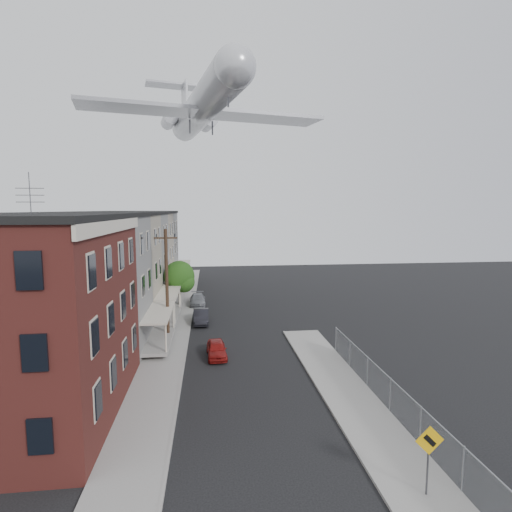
{
  "coord_description": "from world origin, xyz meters",
  "views": [
    {
      "loc": [
        -2.19,
        -13.72,
        10.54
      ],
      "look_at": [
        0.54,
        9.62,
        7.77
      ],
      "focal_mm": 28.0,
      "sensor_mm": 36.0,
      "label": 1
    }
  ],
  "objects": [
    {
      "name": "warning_sign",
      "position": [
        5.6,
        -1.03,
        1.88
      ],
      "size": [
        1.1,
        0.11,
        2.8
      ],
      "color": "#515156",
      "rests_on": "ground"
    },
    {
      "name": "car_far",
      "position": [
        -3.6,
        29.9,
        0.6
      ],
      "size": [
        1.78,
        4.18,
        1.2
      ],
      "primitive_type": "imported",
      "rotation": [
        0.0,
        0.0,
        0.02
      ],
      "color": "gray",
      "rests_on": "ground"
    },
    {
      "name": "street_tree",
      "position": [
        -5.27,
        27.92,
        3.45
      ],
      "size": [
        3.22,
        3.2,
        5.2
      ],
      "color": "black",
      "rests_on": "ground"
    },
    {
      "name": "sidewalk_right",
      "position": [
        5.5,
        6.0,
        0.06
      ],
      "size": [
        3.0,
        26.0,
        0.12
      ],
      "primitive_type": "cube",
      "color": "gray",
      "rests_on": "ground"
    },
    {
      "name": "ground",
      "position": [
        0.0,
        0.0,
        0.0
      ],
      "size": [
        120.0,
        120.0,
        0.0
      ],
      "primitive_type": "plane",
      "color": "black",
      "rests_on": "ground"
    },
    {
      "name": "airplane",
      "position": [
        -2.79,
        27.0,
        20.43
      ],
      "size": [
        22.95,
        26.22,
        7.54
      ],
      "color": "silver",
      "rests_on": "ground"
    },
    {
      "name": "corner_building",
      "position": [
        -12.0,
        7.0,
        5.16
      ],
      "size": [
        10.31,
        12.3,
        12.15
      ],
      "color": "#3A1412",
      "rests_on": "ground"
    },
    {
      "name": "chainlink_fence",
      "position": [
        7.0,
        5.0,
        1.0
      ],
      "size": [
        0.06,
        18.06,
        1.9
      ],
      "color": "gray",
      "rests_on": "ground"
    },
    {
      "name": "sidewalk_left",
      "position": [
        -5.5,
        24.0,
        0.06
      ],
      "size": [
        3.0,
        62.0,
        0.12
      ],
      "primitive_type": "cube",
      "color": "gray",
      "rests_on": "ground"
    },
    {
      "name": "car_mid",
      "position": [
        -3.05,
        22.76,
        0.63
      ],
      "size": [
        1.37,
        3.83,
        1.26
      ],
      "primitive_type": "imported",
      "rotation": [
        0.0,
        0.0,
        0.01
      ],
      "color": "black",
      "rests_on": "ground"
    },
    {
      "name": "row_house_b",
      "position": [
        -11.96,
        23.5,
        5.13
      ],
      "size": [
        11.98,
        7.0,
        10.3
      ],
      "color": "#6C6255",
      "rests_on": "ground"
    },
    {
      "name": "curb_right",
      "position": [
        4.05,
        6.0,
        0.07
      ],
      "size": [
        0.15,
        26.0,
        0.14
      ],
      "primitive_type": "cube",
      "color": "gray",
      "rests_on": "ground"
    },
    {
      "name": "row_house_e",
      "position": [
        -11.96,
        44.5,
        5.13
      ],
      "size": [
        11.98,
        7.0,
        10.3
      ],
      "color": "slate",
      "rests_on": "ground"
    },
    {
      "name": "utility_pole",
      "position": [
        -5.6,
        18.0,
        4.67
      ],
      "size": [
        1.8,
        0.26,
        9.0
      ],
      "color": "black",
      "rests_on": "ground"
    },
    {
      "name": "row_house_c",
      "position": [
        -11.96,
        30.5,
        5.13
      ],
      "size": [
        11.98,
        7.0,
        10.3
      ],
      "color": "slate",
      "rests_on": "ground"
    },
    {
      "name": "row_house_a",
      "position": [
        -11.96,
        16.5,
        5.13
      ],
      "size": [
        11.98,
        7.0,
        10.3
      ],
      "color": "slate",
      "rests_on": "ground"
    },
    {
      "name": "curb_left",
      "position": [
        -4.05,
        24.0,
        0.07
      ],
      "size": [
        0.15,
        62.0,
        0.14
      ],
      "primitive_type": "cube",
      "color": "gray",
      "rests_on": "ground"
    },
    {
      "name": "row_house_d",
      "position": [
        -11.96,
        37.5,
        5.13
      ],
      "size": [
        11.98,
        7.0,
        10.3
      ],
      "color": "#6C6255",
      "rests_on": "ground"
    },
    {
      "name": "car_near",
      "position": [
        -1.8,
        13.99,
        0.58
      ],
      "size": [
        1.54,
        3.46,
        1.16
      ],
      "primitive_type": "imported",
      "rotation": [
        0.0,
        0.0,
        0.05
      ],
      "color": "maroon",
      "rests_on": "ground"
    }
  ]
}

